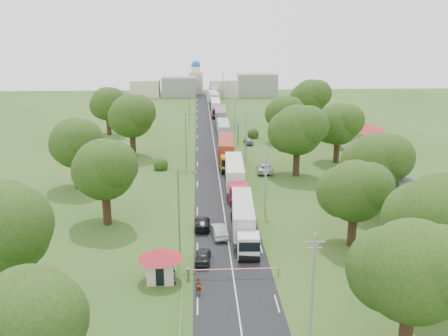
{
  "coord_description": "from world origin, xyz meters",
  "views": [
    {
      "loc": [
        -3.28,
        -69.77,
        24.17
      ],
      "look_at": [
        0.59,
        4.78,
        3.0
      ],
      "focal_mm": 40.0,
      "sensor_mm": 36.0,
      "label": 1
    }
  ],
  "objects": [
    {
      "name": "guard_booth",
      "position": [
        -7.2,
        -25.0,
        2.16
      ],
      "size": [
        4.4,
        4.4,
        3.45
      ],
      "color": "beige",
      "rests_on": "ground"
    },
    {
      "name": "car_lane_front",
      "position": [
        -3.0,
        -21.29,
        0.68
      ],
      "size": [
        1.88,
        4.09,
        1.36
      ],
      "primitive_type": "imported",
      "rotation": [
        0.0,
        0.0,
        3.07
      ],
      "color": "black",
      "rests_on": "ground"
    },
    {
      "name": "tree_0",
      "position": [
        11.99,
        -37.84,
        7.22
      ],
      "size": [
        8.8,
        8.8,
        11.07
      ],
      "color": "#382616",
      "rests_on": "ground"
    },
    {
      "name": "truck_2",
      "position": [
        1.73,
        18.97,
        2.29
      ],
      "size": [
        3.26,
        15.59,
        4.31
      ],
      "color": "#C58C17",
      "rests_on": "ground"
    },
    {
      "name": "truck_3",
      "position": [
        2.2,
        37.32,
        2.11
      ],
      "size": [
        2.67,
        14.34,
        3.97
      ],
      "color": "#1A34A1",
      "rests_on": "ground"
    },
    {
      "name": "tree_12",
      "position": [
        -16.01,
        25.17,
        7.85
      ],
      "size": [
        9.6,
        9.6,
        12.05
      ],
      "color": "#382616",
      "rests_on": "ground"
    },
    {
      "name": "truck_7",
      "position": [
        2.21,
        104.85,
        2.14
      ],
      "size": [
        2.9,
        14.58,
        4.03
      ],
      "color": "silver",
      "rests_on": "ground"
    },
    {
      "name": "pole_1",
      "position": [
        5.5,
        -7.0,
        4.68
      ],
      "size": [
        1.6,
        0.24,
        9.0
      ],
      "color": "gray",
      "rests_on": "ground"
    },
    {
      "name": "tree_13",
      "position": [
        -24.01,
        45.16,
        7.22
      ],
      "size": [
        8.8,
        8.8,
        11.07
      ],
      "color": "#382616",
      "rests_on": "ground"
    },
    {
      "name": "tree_3",
      "position": [
        19.99,
        -7.84,
        7.22
      ],
      "size": [
        8.8,
        8.8,
        11.07
      ],
      "color": "#382616",
      "rests_on": "ground"
    },
    {
      "name": "pole_0",
      "position": [
        5.5,
        -35.0,
        4.68
      ],
      "size": [
        1.6,
        0.24,
        9.0
      ],
      "color": "gray",
      "rests_on": "ground"
    },
    {
      "name": "tree_8",
      "position": [
        -14.01,
        -41.86,
        6.6
      ],
      "size": [
        8.0,
        8.0,
        10.1
      ],
      "color": "#382616",
      "rests_on": "ground"
    },
    {
      "name": "pole_4",
      "position": [
        5.5,
        77.0,
        4.68
      ],
      "size": [
        1.6,
        0.24,
        9.0
      ],
      "color": "gray",
      "rests_on": "ground"
    },
    {
      "name": "boom_barrier",
      "position": [
        -1.36,
        -25.0,
        0.89
      ],
      "size": [
        9.22,
        0.35,
        1.18
      ],
      "color": "slate",
      "rests_on": "ground"
    },
    {
      "name": "lamp_1",
      "position": [
        -5.35,
        15.0,
        5.55
      ],
      "size": [
        2.03,
        0.22,
        10.0
      ],
      "color": "slate",
      "rests_on": "ground"
    },
    {
      "name": "car_lane_rear",
      "position": [
        -3.0,
        -12.0,
        0.68
      ],
      "size": [
        2.01,
        4.71,
        1.35
      ],
      "primitive_type": "imported",
      "rotation": [
        0.0,
        0.0,
        3.12
      ],
      "color": "black",
      "rests_on": "ground"
    },
    {
      "name": "church",
      "position": [
        -4.0,
        118.0,
        5.39
      ],
      "size": [
        5.0,
        5.0,
        12.3
      ],
      "color": "beige",
      "rests_on": "ground"
    },
    {
      "name": "tree_9",
      "position": [
        -20.01,
        -29.83,
        7.85
      ],
      "size": [
        9.6,
        9.6,
        12.05
      ],
      "color": "#382616",
      "rests_on": "ground"
    },
    {
      "name": "tree_6",
      "position": [
        14.99,
        35.14,
        6.6
      ],
      "size": [
        8.0,
        8.0,
        10.1
      ],
      "color": "#382616",
      "rests_on": "ground"
    },
    {
      "name": "tree_1",
      "position": [
        17.99,
        -29.83,
        7.85
      ],
      "size": [
        9.6,
        9.6,
        12.05
      ],
      "color": "#382616",
      "rests_on": "ground"
    },
    {
      "name": "truck_0",
      "position": [
        1.9,
        -14.53,
        2.1
      ],
      "size": [
        3.06,
        14.31,
        3.95
      ],
      "color": "white",
      "rests_on": "ground"
    },
    {
      "name": "tree_2",
      "position": [
        13.99,
        -17.86,
        6.6
      ],
      "size": [
        8.0,
        8.0,
        10.1
      ],
      "color": "#382616",
      "rests_on": "ground"
    },
    {
      "name": "lamp_0",
      "position": [
        -5.35,
        -20.0,
        5.55
      ],
      "size": [
        2.03,
        0.22,
        10.0
      ],
      "color": "slate",
      "rests_on": "ground"
    },
    {
      "name": "road",
      "position": [
        0.0,
        20.0,
        0.0
      ],
      "size": [
        8.0,
        200.0,
        0.04
      ],
      "primitive_type": "cube",
      "color": "black",
      "rests_on": "ground"
    },
    {
      "name": "house_brick",
      "position": [
        26.0,
        -12.0,
        2.65
      ],
      "size": [
        8.6,
        6.6,
        5.2
      ],
      "color": "maroon",
      "rests_on": "ground"
    },
    {
      "name": "truck_6",
      "position": [
        1.63,
        87.5,
        2.25
      ],
      "size": [
        3.35,
        15.36,
        4.24
      ],
      "color": "#24602E",
      "rests_on": "ground"
    },
    {
      "name": "car_verge_near",
      "position": [
        8.0,
        12.25,
        0.78
      ],
      "size": [
        3.1,
        5.85,
        1.57
      ],
      "primitive_type": "imported",
      "rotation": [
        0.0,
        0.0,
        3.05
      ],
      "color": "silver",
      "rests_on": "ground"
    },
    {
      "name": "truck_1",
      "position": [
        2.18,
        3.01,
        2.25
      ],
      "size": [
        3.08,
        15.31,
        4.23
      ],
      "color": "red",
      "rests_on": "ground"
    },
    {
      "name": "ground",
      "position": [
        0.0,
        0.0,
        0.0
      ],
      "size": [
        260.0,
        260.0,
        0.0
      ],
      "primitive_type": "plane",
      "color": "#264E1A",
      "rests_on": "ground"
    },
    {
      "name": "house_cream",
      "position": [
        30.0,
        30.0,
        3.64
      ],
      "size": [
        10.08,
        10.08,
        5.8
      ],
      "color": "beige",
      "rests_on": "ground"
    },
    {
      "name": "lamp_2",
      "position": [
        -5.35,
        50.0,
        5.55
      ],
      "size": [
        2.03,
        0.22,
        10.0
      ],
      "color": "slate",
      "rests_on": "ground"
    },
    {
      "name": "info_sign",
      "position": [
        5.2,
        35.0,
        3.0
      ],
      "size": [
        0.12,
        3.1,
        4.1
      ],
      "color": "slate",
      "rests_on": "ground"
    },
    {
      "name": "pedestrian_booth",
      "position": [
        -5.91,
        -26.0,
        0.78
      ],
      "size": [
        0.83,
        0.92,
        1.55
      ],
      "primitive_type": "imported",
      "rotation": [
        0.0,
        0.0,
        -1.17
      ],
      "color": "gray",
      "rests_on": "ground"
    },
    {
      "name": "pole_2",
      "position": [
        5.5,
        21.0,
        4.68
      ],
      "size": [
        1.6,
        0.24,
        9.0
      ],
      "color": "gray",
      "rests_on": "ground"
    },
    {
      "name": "tree_10",
      "position": [
        -15.01,
        -9.84,
        7.22
      ],
      "size": [
        8.8,
        8.8,
        11.07
      ],
      "color": "#382616",
      "rests_on": "ground"
    },
    {
      "name": "distant_town",
      "position": [
        0.68,
        110.0,
        3.49
      ],
      "size": [
        52.0,
        8.0,
        8.0
      ],
      "color": "gray",
      "rests_on": "ground"
    },
    {
      "name": "tree_7",
      "position": [
        23.99,
        50.17,
        7.85
      ],
      "size": [
        9.6,
        9.6,
        12.05
      ],
      "color": "#382616",
      "rests_on": "ground"
    },
    {
      "name": "tree_5",
      "position": [
        21.99,
        18.16,
        7.22
      ],
      "size": [
        8.8,
        8.8,
        11.07
      ],
      "color": "#382616",
      "rests_on": "ground"
    },
    {
      "name": "tree_11",
      "position": [
        -22.01,
        5.16,
        7.22
      ],
      "size": [
        8.8,
        8.8,
        11.07
      ],
      "color": "#382616",
      "rests_on": "ground"
    },
    {
      "name": "truck_5",
      "position": [
        1.71,
        70.95,
        2.16
      ],
      "size": [
        2.77,
        14.68,
        4.07
      ],
      "color": "#B11B30",
      "rests_on": "ground"
    },
    {
      "name": "tree_4",
      "position": [
        12.99,
        10.17,
        7.85
      ],
      "size": [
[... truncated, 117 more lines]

